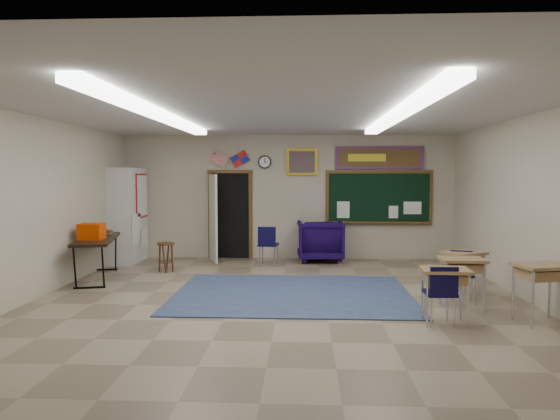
{
  "coord_description": "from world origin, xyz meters",
  "views": [
    {
      "loc": [
        0.38,
        -7.6,
        2.03
      ],
      "look_at": [
        -0.04,
        1.5,
        1.4
      ],
      "focal_mm": 32.0,
      "sensor_mm": 36.0,
      "label": 1
    }
  ],
  "objects_px": {
    "wingback_armchair": "(320,241)",
    "student_desk_front_left": "(462,281)",
    "folding_table": "(97,257)",
    "student_desk_front_right": "(463,272)",
    "wooden_stool": "(166,257)"
  },
  "relations": [
    {
      "from": "wingback_armchair",
      "to": "student_desk_front_left",
      "type": "xyz_separation_m",
      "value": [
        2.01,
        -4.17,
        -0.05
      ]
    },
    {
      "from": "student_desk_front_left",
      "to": "folding_table",
      "type": "relative_size",
      "value": 0.38
    },
    {
      "from": "wingback_armchair",
      "to": "student_desk_front_right",
      "type": "distance_m",
      "value": 4.09
    },
    {
      "from": "student_desk_front_left",
      "to": "wooden_stool",
      "type": "height_order",
      "value": "student_desk_front_left"
    },
    {
      "from": "wingback_armchair",
      "to": "folding_table",
      "type": "distance_m",
      "value": 4.98
    },
    {
      "from": "student_desk_front_left",
      "to": "student_desk_front_right",
      "type": "xyz_separation_m",
      "value": [
        0.27,
        0.78,
        -0.01
      ]
    },
    {
      "from": "student_desk_front_right",
      "to": "wooden_stool",
      "type": "distance_m",
      "value": 5.88
    },
    {
      "from": "student_desk_front_left",
      "to": "student_desk_front_right",
      "type": "bearing_deg",
      "value": 72.36
    },
    {
      "from": "wingback_armchair",
      "to": "student_desk_front_right",
      "type": "height_order",
      "value": "wingback_armchair"
    },
    {
      "from": "student_desk_front_left",
      "to": "wooden_stool",
      "type": "distance_m",
      "value": 5.94
    },
    {
      "from": "wingback_armchair",
      "to": "student_desk_front_left",
      "type": "bearing_deg",
      "value": 112.27
    },
    {
      "from": "student_desk_front_right",
      "to": "wingback_armchair",
      "type": "bearing_deg",
      "value": 94.53
    },
    {
      "from": "wooden_stool",
      "to": "folding_table",
      "type": "bearing_deg",
      "value": -145.46
    },
    {
      "from": "wingback_armchair",
      "to": "wooden_stool",
      "type": "relative_size",
      "value": 1.73
    },
    {
      "from": "student_desk_front_left",
      "to": "folding_table",
      "type": "height_order",
      "value": "folding_table"
    }
  ]
}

